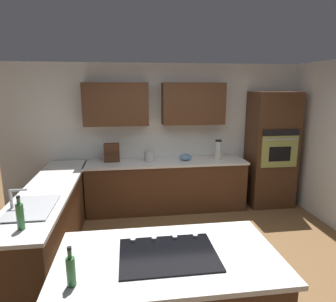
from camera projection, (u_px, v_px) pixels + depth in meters
ground_plane at (192, 262)px, 3.78m from camera, size 14.00×14.00×0.00m
wall_back at (166, 128)px, 5.44m from camera, size 6.00×0.44×2.60m
lower_cabinets_back at (166, 186)px, 5.34m from camera, size 2.80×0.60×0.86m
countertop_back at (166, 162)px, 5.25m from camera, size 2.84×0.64×0.04m
lower_cabinets_side at (51, 221)px, 3.98m from camera, size 0.60×2.90×0.86m
countertop_side at (48, 189)px, 3.88m from camera, size 0.64×2.94×0.04m
island_top at (168, 257)px, 2.33m from camera, size 1.75×0.98×0.04m
wall_oven at (271, 150)px, 5.47m from camera, size 0.80×0.66×2.10m
sink_unit at (31, 207)px, 3.20m from camera, size 0.46×0.70×0.23m
cooktop at (168, 254)px, 2.33m from camera, size 0.76×0.56×0.03m
blender at (218, 151)px, 5.36m from camera, size 0.15×0.15×0.35m
mixing_bowl at (186, 157)px, 5.30m from camera, size 0.21×0.21×0.12m
spice_rack at (112, 153)px, 5.16m from camera, size 0.27×0.11×0.33m
kettle at (149, 156)px, 5.21m from camera, size 0.18×0.18×0.18m
dish_soap_bottle at (20, 216)px, 2.72m from camera, size 0.07×0.07×0.33m
oil_bottle at (71, 270)px, 1.95m from camera, size 0.06×0.06×0.28m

